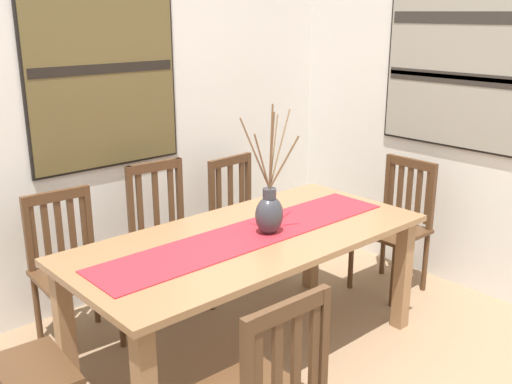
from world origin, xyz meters
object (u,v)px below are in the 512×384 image
at_px(dining_table, 250,252).
at_px(centerpiece_vase, 269,211).
at_px(painting_on_side_wall, 456,59).
at_px(chair_4, 396,222).
at_px(painting_on_back_wall, 103,66).
at_px(chair_5, 0,373).
at_px(chair_0, 244,216).
at_px(chair_1, 71,266).
at_px(chair_3, 167,236).

bearing_deg(dining_table, centerpiece_vase, -29.96).
xyz_separation_m(centerpiece_vase, painting_on_side_wall, (1.61, -0.08, 0.71)).
xyz_separation_m(chair_4, painting_on_back_wall, (-1.50, 1.19, 1.07)).
relative_size(centerpiece_vase, chair_5, 0.79).
bearing_deg(chair_0, chair_1, -179.23).
height_order(painting_on_back_wall, painting_on_side_wall, painting_on_back_wall).
distance_m(chair_5, painting_on_side_wall, 3.23).
relative_size(chair_0, painting_on_side_wall, 0.75).
bearing_deg(centerpiece_vase, painting_on_side_wall, -2.82).
distance_m(dining_table, chair_0, 1.09).
bearing_deg(chair_1, dining_table, -51.32).
bearing_deg(chair_1, painting_on_side_wall, -21.94).
bearing_deg(chair_0, dining_table, -129.08).
distance_m(dining_table, chair_4, 1.34).
distance_m(chair_0, painting_on_back_wall, 1.42).
xyz_separation_m(dining_table, painting_on_back_wall, (-0.17, 1.17, 0.92)).
bearing_deg(centerpiece_vase, chair_5, 177.33).
bearing_deg(chair_4, painting_on_side_wall, -17.67).
xyz_separation_m(chair_3, chair_5, (-1.35, -0.81, -0.01)).
height_order(chair_3, painting_on_side_wall, painting_on_side_wall).
xyz_separation_m(centerpiece_vase, chair_3, (-0.08, 0.88, -0.37)).
distance_m(chair_1, painting_on_side_wall, 2.76).
bearing_deg(chair_4, chair_0, 127.66).
relative_size(chair_1, chair_5, 1.00).
bearing_deg(chair_5, painting_on_back_wall, 44.89).
height_order(dining_table, centerpiece_vase, centerpiece_vase).
distance_m(dining_table, chair_5, 1.34).
relative_size(chair_1, painting_on_back_wall, 0.70).
xyz_separation_m(dining_table, painting_on_side_wall, (1.70, -0.13, 0.94)).
distance_m(chair_5, painting_on_back_wall, 1.96).
bearing_deg(painting_on_side_wall, chair_4, 162.33).
bearing_deg(painting_on_back_wall, chair_5, -135.11).
xyz_separation_m(chair_0, chair_1, (-1.33, -0.02, 0.01)).
relative_size(chair_5, painting_on_side_wall, 0.76).
xyz_separation_m(chair_0, painting_on_side_wall, (1.03, -0.97, 1.11)).
bearing_deg(centerpiece_vase, chair_3, 95.24).
height_order(chair_1, chair_3, chair_3).
bearing_deg(chair_5, chair_4, -0.60).
xyz_separation_m(dining_table, chair_3, (0.01, 0.82, -0.15)).
bearing_deg(centerpiece_vase, chair_0, 56.65).
relative_size(chair_4, painting_on_back_wall, 0.72).
distance_m(centerpiece_vase, chair_5, 1.48).
distance_m(chair_1, chair_3, 0.67).
distance_m(centerpiece_vase, chair_3, 0.96).
height_order(chair_3, chair_4, chair_3).
bearing_deg(chair_5, dining_table, -0.55).
xyz_separation_m(dining_table, chair_4, (1.33, -0.01, -0.15)).
xyz_separation_m(chair_5, painting_on_back_wall, (1.17, 1.16, 1.07)).
height_order(dining_table, chair_1, chair_1).
bearing_deg(dining_table, chair_4, -0.64).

